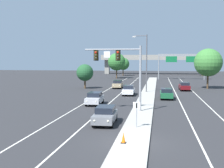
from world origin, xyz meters
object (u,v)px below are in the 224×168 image
at_px(tree_far_right_c, 208,63).
at_px(tree_far_left_b, 123,64).
at_px(car_receding_darkred, 184,86).
at_px(median_sign_post, 137,110).
at_px(car_oncoming_grey, 105,115).
at_px(car_receding_green, 166,93).
at_px(tree_far_right_a, 202,63).
at_px(overhead_signal_mast, 122,64).
at_px(street_lamp_median, 145,60).
at_px(highway_sign_gantry, 181,58).
at_px(car_oncoming_white, 129,90).
at_px(traffic_cone_median_nose, 123,138).
at_px(tree_far_left_c, 117,62).
at_px(car_oncoming_silver, 95,98).
at_px(car_oncoming_tan, 118,84).
at_px(tree_far_left_a, 85,73).

bearing_deg(tree_far_right_c, tree_far_left_b, 116.95).
distance_m(car_receding_darkred, tree_far_right_c, 7.70).
bearing_deg(median_sign_post, car_oncoming_grey, 151.88).
height_order(median_sign_post, car_receding_green, median_sign_post).
distance_m(tree_far_right_c, tree_far_right_a, 47.67).
xyz_separation_m(overhead_signal_mast, street_lamp_median, (1.63, 19.21, 0.50)).
height_order(highway_sign_gantry, tree_far_right_c, tree_far_right_c).
distance_m(car_receding_green, car_receding_darkred, 13.08).
distance_m(car_oncoming_white, tree_far_right_a, 63.51).
height_order(traffic_cone_median_nose, tree_far_left_c, tree_far_left_c).
xyz_separation_m(car_oncoming_grey, car_oncoming_white, (-0.11, 21.79, 0.00)).
relative_size(car_oncoming_silver, car_receding_darkred, 1.00).
distance_m(median_sign_post, car_oncoming_silver, 14.13).
bearing_deg(median_sign_post, highway_sign_gantry, 82.52).
distance_m(car_oncoming_silver, tree_far_right_c, 29.88).
xyz_separation_m(car_oncoming_tan, car_receding_darkred, (13.05, -2.42, 0.00)).
distance_m(overhead_signal_mast, car_oncoming_grey, 7.84).
bearing_deg(tree_far_right_c, car_oncoming_tan, -174.81).
distance_m(car_receding_green, traffic_cone_median_nose, 24.58).
xyz_separation_m(median_sign_post, highway_sign_gantry, (8.22, 62.61, 4.58)).
bearing_deg(car_oncoming_tan, tree_far_left_b, 95.63).
bearing_deg(tree_far_left_b, car_oncoming_tan, -84.37).
xyz_separation_m(overhead_signal_mast, tree_far_left_b, (-8.75, 72.21, -1.04)).
height_order(highway_sign_gantry, tree_far_right_a, highway_sign_gantry).
distance_m(median_sign_post, street_lamp_median, 27.52).
relative_size(car_oncoming_white, car_receding_green, 1.00).
xyz_separation_m(highway_sign_gantry, tree_far_right_a, (8.87, 20.87, -1.45)).
relative_size(highway_sign_gantry, tree_far_left_c, 1.70).
distance_m(car_receding_green, tree_far_left_b, 62.32).
relative_size(car_oncoming_tan, tree_far_left_a, 0.92).
height_order(car_oncoming_silver, tree_far_right_c, tree_far_right_c).
xyz_separation_m(street_lamp_median, car_oncoming_silver, (-5.82, -14.61, -4.97)).
distance_m(overhead_signal_mast, traffic_cone_median_nose, 13.74).
distance_m(highway_sign_gantry, tree_far_left_b, 26.08).
bearing_deg(median_sign_post, car_oncoming_silver, 116.91).
bearing_deg(highway_sign_gantry, car_oncoming_tan, -117.57).
relative_size(street_lamp_median, traffic_cone_median_nose, 13.51).
height_order(car_receding_darkred, tree_far_right_a, tree_far_right_a).
bearing_deg(tree_far_right_c, tree_far_right_a, 83.21).
relative_size(car_oncoming_tan, car_receding_darkred, 1.00).
bearing_deg(tree_far_right_a, tree_far_left_c, -146.82).
bearing_deg(street_lamp_median, traffic_cone_median_nose, -89.94).
relative_size(street_lamp_median, tree_far_right_a, 1.39).
bearing_deg(tree_far_left_a, car_oncoming_grey, -72.36).
xyz_separation_m(car_oncoming_tan, tree_far_left_a, (-6.40, -1.88, 2.38)).
relative_size(car_oncoming_tan, tree_far_left_c, 0.58).
bearing_deg(car_oncoming_silver, tree_far_left_b, 93.86).
height_order(median_sign_post, car_oncoming_tan, median_sign_post).
bearing_deg(car_oncoming_tan, tree_far_right_a, 64.33).
bearing_deg(car_oncoming_silver, car_oncoming_tan, 90.16).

